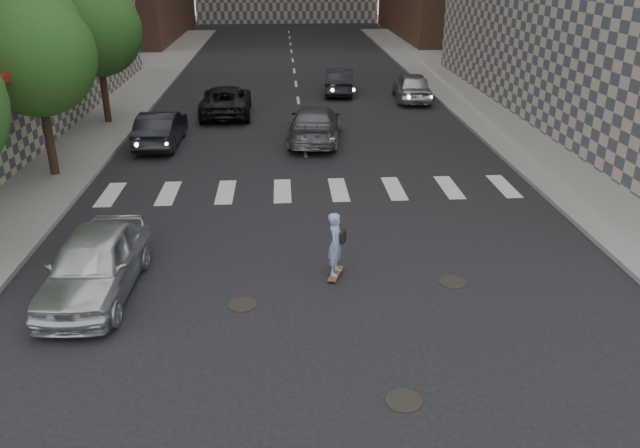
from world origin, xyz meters
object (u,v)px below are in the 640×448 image
at_px(skateboarder, 336,244).
at_px(traffic_car_e, 339,81).
at_px(silver_sedan, 95,264).
at_px(traffic_car_c, 226,100).
at_px(tree_c, 97,26).
at_px(traffic_car_b, 315,124).
at_px(tree_b, 36,50).
at_px(traffic_car_d, 412,86).
at_px(traffic_car_a, 161,128).

height_order(skateboarder, traffic_car_e, skateboarder).
relative_size(silver_sedan, traffic_car_c, 0.87).
relative_size(tree_c, traffic_car_b, 1.22).
distance_m(tree_b, silver_sedan, 10.65).
distance_m(skateboarder, traffic_car_e, 23.39).
bearing_deg(skateboarder, traffic_car_b, 108.48).
distance_m(skateboarder, traffic_car_b, 12.90).
bearing_deg(traffic_car_e, tree_b, 56.73).
height_order(tree_b, traffic_car_d, tree_b).
xyz_separation_m(traffic_car_d, traffic_car_e, (-3.96, 2.18, -0.06)).
bearing_deg(traffic_car_c, silver_sedan, 83.28).
bearing_deg(skateboarder, traffic_car_c, 122.12).
relative_size(traffic_car_a, traffic_car_d, 0.97).
distance_m(skateboarder, traffic_car_a, 14.24).
relative_size(tree_b, tree_c, 1.00).
xyz_separation_m(traffic_car_a, traffic_car_e, (8.77, 10.65, -0.00)).
distance_m(silver_sedan, traffic_car_a, 13.15).
distance_m(traffic_car_b, traffic_car_d, 10.17).
xyz_separation_m(tree_b, traffic_car_b, (9.95, 4.26, -3.86)).
xyz_separation_m(traffic_car_b, traffic_car_d, (6.00, 8.21, 0.02)).
relative_size(traffic_car_b, traffic_car_e, 1.19).
height_order(tree_c, traffic_car_b, tree_c).
xyz_separation_m(tree_b, tree_c, (0.00, 8.00, 0.00)).
relative_size(traffic_car_d, traffic_car_e, 1.04).
relative_size(skateboarder, silver_sedan, 0.38).
distance_m(traffic_car_a, traffic_car_e, 13.79).
xyz_separation_m(tree_b, traffic_car_d, (15.95, 12.46, -3.84)).
bearing_deg(traffic_car_b, skateboarder, 96.02).
height_order(skateboarder, traffic_car_a, skateboarder).
height_order(traffic_car_b, traffic_car_c, traffic_car_b).
height_order(skateboarder, traffic_car_b, skateboarder).
xyz_separation_m(silver_sedan, traffic_car_c, (1.73, 18.71, -0.05)).
bearing_deg(silver_sedan, tree_b, 115.17).
bearing_deg(silver_sedan, tree_c, 104.90).
bearing_deg(tree_c, traffic_car_a, -51.15).
bearing_deg(tree_c, silver_sedan, -77.22).
bearing_deg(traffic_car_a, traffic_car_b, -176.62).
bearing_deg(silver_sedan, traffic_car_b, 67.75).
xyz_separation_m(skateboarder, traffic_car_e, (2.20, 23.28, -0.18)).
relative_size(silver_sedan, traffic_car_b, 0.87).
bearing_deg(traffic_car_e, traffic_car_d, 157.19).
bearing_deg(traffic_car_c, traffic_car_b, 127.81).
bearing_deg(traffic_car_e, skateboarder, 90.66).
distance_m(traffic_car_b, traffic_car_c, 6.86).
height_order(tree_c, traffic_car_e, tree_c).
distance_m(silver_sedan, traffic_car_c, 18.79).
xyz_separation_m(silver_sedan, traffic_car_e, (8.11, 23.78, -0.05)).
height_order(tree_c, silver_sedan, tree_c).
height_order(silver_sedan, traffic_car_d, traffic_car_d).
distance_m(tree_b, traffic_car_b, 11.49).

